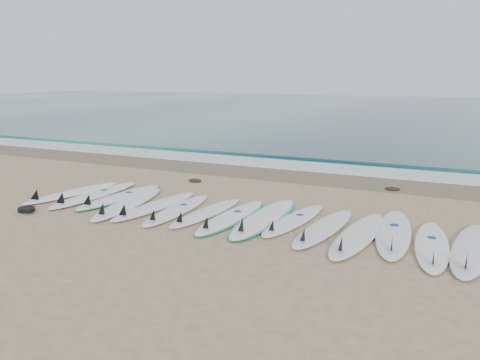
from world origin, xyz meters
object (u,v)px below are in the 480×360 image
at_px(surfboard_0, 70,193).
at_px(surfboard_14, 472,249).
at_px(surfboard_7, 231,217).
at_px(leash_coil, 27,209).

bearing_deg(surfboard_0, surfboard_14, 8.80).
distance_m(surfboard_0, surfboard_7, 4.14).
bearing_deg(surfboard_7, surfboard_0, -179.33).
height_order(surfboard_0, surfboard_14, surfboard_14).
xyz_separation_m(surfboard_0, leash_coil, (0.20, -1.39, -0.01)).
distance_m(surfboard_0, surfboard_14, 8.26).
xyz_separation_m(surfboard_7, surfboard_14, (4.12, 0.01, 0.01)).
distance_m(surfboard_7, leash_coil, 4.13).
relative_size(surfboard_0, leash_coil, 5.62).
xyz_separation_m(surfboard_7, leash_coil, (-3.94, -1.25, 0.00)).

